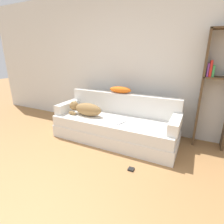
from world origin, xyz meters
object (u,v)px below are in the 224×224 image
object	(u,v)px
throw_pillow	(120,90)
bookshelf	(217,85)
couch	(114,129)
power_adapter	(131,169)
laptop	(114,120)
dog	(85,109)

from	to	relation	value
throw_pillow	bookshelf	size ratio (longest dim) A/B	0.23
couch	power_adapter	bearing A→B (deg)	-49.71
laptop	power_adapter	bearing A→B (deg)	-31.72
dog	bookshelf	world-z (taller)	bookshelf
couch	throw_pillow	world-z (taller)	throw_pillow
bookshelf	power_adapter	distance (m)	1.87
bookshelf	power_adapter	size ratio (longest dim) A/B	24.16
dog	power_adapter	xyz separation A→B (m)	(1.17, -0.63, -0.53)
couch	throw_pillow	bearing A→B (deg)	98.48
dog	laptop	xyz separation A→B (m)	(0.61, -0.03, -0.11)
throw_pillow	dog	bearing A→B (deg)	-138.80
throw_pillow	power_adapter	xyz separation A→B (m)	(0.66, -1.07, -0.86)
dog	laptop	world-z (taller)	dog
laptop	bookshelf	bearing A→B (deg)	39.30
bookshelf	power_adapter	world-z (taller)	bookshelf
laptop	couch	bearing A→B (deg)	127.42
dog	bookshelf	xyz separation A→B (m)	(2.09, 0.62, 0.50)
dog	laptop	bearing A→B (deg)	-3.25
bookshelf	laptop	bearing A→B (deg)	-155.94
couch	laptop	size ratio (longest dim) A/B	5.56
dog	throw_pillow	distance (m)	0.75
couch	throw_pillow	xyz separation A→B (m)	(-0.05, 0.36, 0.66)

